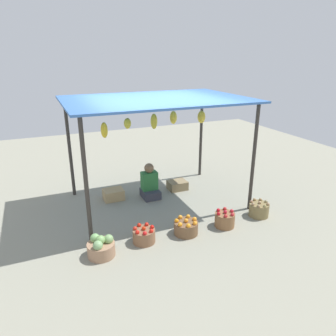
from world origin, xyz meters
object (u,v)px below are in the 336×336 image
basket_oranges (186,227)px  wooden_crate_near_vendor (177,185)px  basket_red_tomatoes (144,235)px  vendor_person (150,184)px  wooden_crate_stacked_rear (113,194)px  basket_potatoes (259,209)px  basket_red_apples (225,219)px  basket_cabbages (101,247)px

basket_oranges → wooden_crate_near_vendor: basket_oranges is taller
basket_red_tomatoes → basket_oranges: same height
vendor_person → wooden_crate_stacked_rear: bearing=165.0°
vendor_person → basket_red_tomatoes: vendor_person is taller
basket_red_tomatoes → basket_oranges: bearing=-2.9°
basket_oranges → vendor_person: bearing=92.2°
basket_red_tomatoes → wooden_crate_stacked_rear: basket_red_tomatoes is taller
basket_red_tomatoes → basket_oranges: size_ratio=0.89×
basket_oranges → wooden_crate_near_vendor: (0.67, 1.82, -0.02)m
wooden_crate_stacked_rear → basket_red_tomatoes: bearing=-87.9°
basket_red_tomatoes → basket_potatoes: 2.36m
vendor_person → basket_red_apples: (0.83, -1.73, -0.16)m
basket_red_apples → basket_cabbages: bearing=-179.8°
basket_red_apples → basket_red_tomatoes: bearing=176.6°
basket_red_apples → wooden_crate_stacked_rear: basket_red_apples is taller
basket_oranges → wooden_crate_near_vendor: size_ratio=1.00×
basket_cabbages → basket_red_tomatoes: (0.74, 0.10, -0.02)m
basket_red_apples → wooden_crate_stacked_rear: (-1.60, 1.93, -0.03)m
vendor_person → basket_oranges: size_ratio=1.84×
basket_oranges → basket_potatoes: (1.59, 0.02, 0.01)m
basket_potatoes → basket_oranges: bearing=-179.2°
basket_cabbages → basket_oranges: 1.51m
wooden_crate_near_vendor → wooden_crate_stacked_rear: 1.51m
basket_cabbages → wooden_crate_stacked_rear: 2.06m
vendor_person → basket_oranges: (0.06, -1.67, -0.17)m
basket_oranges → wooden_crate_near_vendor: 1.94m
vendor_person → basket_red_apples: bearing=-64.4°
basket_cabbages → basket_oranges: size_ratio=1.02×
basket_cabbages → basket_potatoes: (3.10, 0.08, -0.01)m
basket_oranges → basket_potatoes: size_ratio=1.11×
wooden_crate_near_vendor → basket_red_tomatoes: bearing=-128.9°
basket_potatoes → wooden_crate_stacked_rear: bearing=142.6°
wooden_crate_near_vendor → vendor_person: bearing=-168.8°
basket_red_tomatoes → wooden_crate_near_vendor: size_ratio=0.89×
basket_red_tomatoes → basket_potatoes: bearing=-0.4°
vendor_person → basket_red_apples: vendor_person is taller
basket_red_apples → wooden_crate_stacked_rear: bearing=129.5°
basket_red_tomatoes → basket_red_apples: basket_red_apples is taller
basket_cabbages → basket_red_apples: bearing=0.2°
basket_red_tomatoes → basket_potatoes: basket_potatoes is taller
basket_cabbages → basket_red_tomatoes: 0.75m
basket_oranges → wooden_crate_stacked_rear: (-0.83, 1.88, -0.01)m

